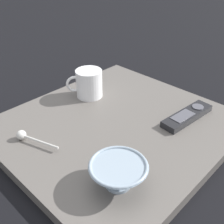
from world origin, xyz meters
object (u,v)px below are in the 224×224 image
Objects in this scene: coffee_mug at (89,83)px; tv_remote_near at (187,116)px; cereal_bowl at (118,173)px; teaspoon at (24,136)px.

coffee_mug reaches higher than tv_remote_near.
coffee_mug is 0.56× the size of tv_remote_near.
cereal_bowl is at bearing -123.15° from coffee_mug.
tv_remote_near is (0.40, -0.27, -0.00)m from teaspoon.
cereal_bowl is 1.19× the size of coffee_mug.
tv_remote_near is at bearing 4.69° from cereal_bowl.
teaspoon is at bearing 101.62° from cereal_bowl.
coffee_mug is (0.23, 0.35, 0.01)m from cereal_bowl.
tv_remote_near is (0.34, 0.03, -0.02)m from cereal_bowl.
cereal_bowl reaches higher than tv_remote_near.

